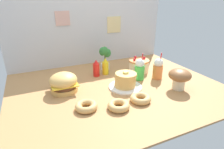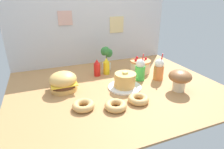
{
  "view_description": "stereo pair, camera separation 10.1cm",
  "coord_description": "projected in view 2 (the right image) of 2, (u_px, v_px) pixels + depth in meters",
  "views": [
    {
      "loc": [
        -0.87,
        -1.77,
        0.97
      ],
      "look_at": [
        -0.01,
        0.13,
        0.1
      ],
      "focal_mm": 29.78,
      "sensor_mm": 36.0,
      "label": 1
    },
    {
      "loc": [
        -0.78,
        -1.8,
        0.97
      ],
      "look_at": [
        -0.01,
        0.13,
        0.1
      ],
      "focal_mm": 29.78,
      "sensor_mm": 36.0,
      "label": 2
    }
  ],
  "objects": [
    {
      "name": "orange_float_cup",
      "position": [
        159.0,
        70.0,
        2.33
      ],
      "size": [
        0.12,
        0.12,
        0.34
      ],
      "color": "orange",
      "rests_on": "ground_plane"
    },
    {
      "name": "cream_soda_cup",
      "position": [
        140.0,
        70.0,
        2.32
      ],
      "size": [
        0.12,
        0.12,
        0.34
      ],
      "color": "green",
      "rests_on": "ground_plane"
    },
    {
      "name": "donut_chocolate",
      "position": [
        116.0,
        105.0,
        1.74
      ],
      "size": [
        0.21,
        0.21,
        0.06
      ],
      "color": "tan",
      "rests_on": "ground_plane"
    },
    {
      "name": "burger",
      "position": [
        63.0,
        82.0,
        2.07
      ],
      "size": [
        0.3,
        0.3,
        0.22
      ],
      "color": "#DBA859",
      "rests_on": "ground_plane"
    },
    {
      "name": "donut_pink_glaze",
      "position": [
        83.0,
        105.0,
        1.74
      ],
      "size": [
        0.21,
        0.21,
        0.06
      ],
      "color": "tan",
      "rests_on": "ground_plane"
    },
    {
      "name": "back_wall",
      "position": [
        93.0,
        32.0,
        2.81
      ],
      "size": [
        2.41,
        0.04,
        0.97
      ],
      "color": "silver",
      "rests_on": "ground_plane"
    },
    {
      "name": "pancake_stack",
      "position": [
        125.0,
        81.0,
        2.13
      ],
      "size": [
        0.39,
        0.39,
        0.2
      ],
      "color": "white",
      "rests_on": "ground_plane"
    },
    {
      "name": "potted_plant",
      "position": [
        106.0,
        57.0,
        2.65
      ],
      "size": [
        0.16,
        0.14,
        0.35
      ],
      "color": "white",
      "rests_on": "ground_plane"
    },
    {
      "name": "ketchup_bottle",
      "position": [
        97.0,
        68.0,
        2.45
      ],
      "size": [
        0.09,
        0.09,
        0.23
      ],
      "color": "red",
      "rests_on": "ground_plane"
    },
    {
      "name": "donut_vanilla",
      "position": [
        138.0,
        99.0,
        1.85
      ],
      "size": [
        0.21,
        0.21,
        0.06
      ],
      "color": "tan",
      "rests_on": "ground_plane"
    },
    {
      "name": "mushroom_stool",
      "position": [
        180.0,
        78.0,
        2.05
      ],
      "size": [
        0.25,
        0.25,
        0.24
      ],
      "color": "beige",
      "rests_on": "ground_plane"
    },
    {
      "name": "layer_cake",
      "position": [
        140.0,
        66.0,
        2.59
      ],
      "size": [
        0.28,
        0.28,
        0.21
      ],
      "color": "beige",
      "rests_on": "ground_plane"
    },
    {
      "name": "mustard_bottle",
      "position": [
        106.0,
        67.0,
        2.51
      ],
      "size": [
        0.09,
        0.09,
        0.23
      ],
      "color": "yellow",
      "rests_on": "ground_plane"
    },
    {
      "name": "ground_plane",
      "position": [
        117.0,
        87.0,
        2.19
      ],
      "size": [
        2.41,
        1.9,
        0.02
      ],
      "primitive_type": "cube",
      "color": "#B27F4C"
    }
  ]
}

